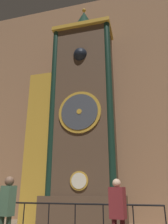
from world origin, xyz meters
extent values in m
cube|color=#936B4C|center=(0.00, 6.09, 6.09)|extent=(24.00, 0.30, 12.18)
cube|color=brown|center=(0.44, 4.77, 0.56)|extent=(3.30, 1.61, 1.11)
cube|color=brown|center=(0.44, 4.77, 5.04)|extent=(2.64, 1.40, 7.85)
cube|color=gold|center=(0.44, 4.66, 8.86)|extent=(2.85, 1.54, 0.20)
cylinder|color=gold|center=(0.44, 4.04, 1.66)|extent=(0.71, 0.05, 0.71)
cylinder|color=silver|center=(0.44, 4.01, 1.66)|extent=(0.58, 0.03, 0.58)
cylinder|color=gold|center=(0.44, 4.04, 4.41)|extent=(1.83, 0.07, 1.83)
cylinder|color=#3D424C|center=(0.44, 3.99, 4.41)|extent=(1.57, 0.04, 1.57)
cylinder|color=gold|center=(0.44, 3.97, 4.41)|extent=(0.22, 0.03, 0.22)
cube|color=#30241B|center=(0.44, 4.56, 7.23)|extent=(0.81, 0.42, 0.81)
sphere|color=black|center=(0.44, 4.12, 7.23)|extent=(0.65, 0.65, 0.65)
cylinder|color=#142D23|center=(-0.82, 4.15, 5.04)|extent=(0.29, 0.29, 7.85)
cylinder|color=#142D23|center=(1.70, 4.15, 5.04)|extent=(0.29, 0.29, 7.85)
cylinder|color=gold|center=(0.44, 4.77, 9.11)|extent=(1.09, 1.09, 0.30)
cone|color=#163227|center=(0.44, 4.77, 9.80)|extent=(1.04, 1.04, 1.07)
sphere|color=gold|center=(0.44, 4.77, 10.45)|extent=(0.20, 0.20, 0.20)
cube|color=brown|center=(-1.49, 4.82, 3.28)|extent=(1.12, 1.19, 6.56)
cube|color=gold|center=(-1.49, 4.21, 3.28)|extent=(1.18, 0.06, 6.56)
cylinder|color=black|center=(-1.87, 2.68, 0.48)|extent=(0.04, 0.04, 0.97)
cylinder|color=black|center=(-1.01, 2.68, 0.48)|extent=(0.04, 0.04, 0.97)
cylinder|color=black|center=(-0.14, 2.68, 0.48)|extent=(0.04, 0.04, 0.97)
cylinder|color=black|center=(0.72, 2.68, 0.48)|extent=(0.04, 0.04, 0.97)
cylinder|color=black|center=(1.58, 2.68, 0.48)|extent=(0.04, 0.04, 0.97)
cylinder|color=black|center=(2.44, 2.68, 0.48)|extent=(0.04, 0.04, 0.97)
cylinder|color=black|center=(3.30, 2.68, 0.48)|extent=(0.04, 0.04, 0.97)
cylinder|color=black|center=(0.72, 2.68, 0.95)|extent=(5.16, 0.05, 0.05)
cube|color=#385642|center=(-0.34, 0.65, 1.13)|extent=(0.39, 0.32, 0.67)
sphere|color=brown|center=(-0.34, 0.65, 1.57)|extent=(0.22, 0.22, 0.22)
cube|color=maroon|center=(2.20, 1.06, 1.10)|extent=(0.39, 0.30, 0.66)
sphere|color=beige|center=(2.20, 1.06, 1.52)|extent=(0.19, 0.19, 0.19)
camera|label=1|loc=(2.82, -4.24, 1.43)|focal=35.00mm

